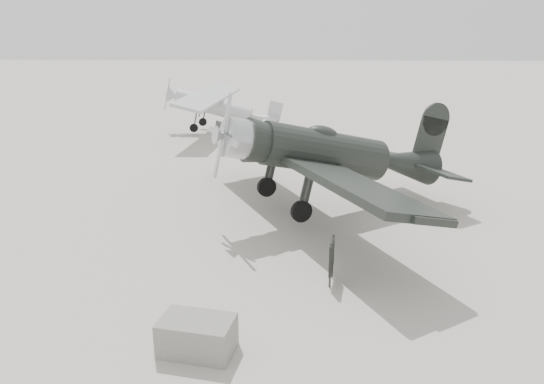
{
  "coord_description": "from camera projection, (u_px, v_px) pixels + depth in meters",
  "views": [
    {
      "loc": [
        -0.03,
        -14.82,
        6.71
      ],
      "look_at": [
        -0.48,
        1.16,
        1.5
      ],
      "focal_mm": 35.0,
      "sensor_mm": 36.0,
      "label": 1
    }
  ],
  "objects": [
    {
      "name": "ground",
      "position": [
        287.0,
        251.0,
        16.17
      ],
      "size": [
        160.0,
        160.0,
        0.0
      ],
      "primitive_type": "plane",
      "color": "#A9A396",
      "rests_on": "ground"
    },
    {
      "name": "sign_board",
      "position": [
        332.0,
        256.0,
        14.0
      ],
      "size": [
        0.22,
        0.87,
        1.26
      ],
      "rotation": [
        0.0,
        0.0,
        -0.18
      ],
      "color": "#333333",
      "rests_on": "ground"
    },
    {
      "name": "lowwing_monoplane",
      "position": [
        334.0,
        154.0,
        18.68
      ],
      "size": [
        9.78,
        12.42,
        4.14
      ],
      "rotation": [
        0.0,
        0.24,
        0.44
      ],
      "color": "black",
      "rests_on": "ground"
    },
    {
      "name": "highwing_monoplane",
      "position": [
        218.0,
        104.0,
        32.49
      ],
      "size": [
        7.25,
        10.2,
        2.88
      ],
      "rotation": [
        0.0,
        0.23,
        -0.12
      ],
      "color": "#A8AAAE",
      "rests_on": "ground"
    },
    {
      "name": "equipment_block",
      "position": [
        197.0,
        336.0,
        11.13
      ],
      "size": [
        1.69,
        1.24,
        0.77
      ],
      "primitive_type": "cube",
      "rotation": [
        0.0,
        0.0,
        -0.2
      ],
      "color": "slate",
      "rests_on": "ground"
    }
  ]
}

